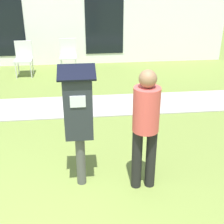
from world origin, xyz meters
name	(u,v)px	position (x,y,z in m)	size (l,w,h in m)	color
sidewalk	(50,107)	(0.00, 3.77, 0.01)	(12.00, 1.10, 0.02)	#A3A099
building_facade	(54,8)	(0.00, 7.09, 1.60)	(10.00, 0.26, 3.20)	white
parking_meter	(78,113)	(0.59, 1.24, 1.02)	(0.44, 0.31, 1.59)	#4C4C4C
person_standing	(146,122)	(1.38, 1.10, 0.93)	(0.32, 0.32, 1.58)	black
outdoor_chair_left	(24,56)	(-0.80, 6.03, 0.53)	(0.44, 0.44, 0.90)	silver
outdoor_chair_middle	(68,53)	(0.35, 6.19, 0.53)	(0.44, 0.44, 0.90)	silver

